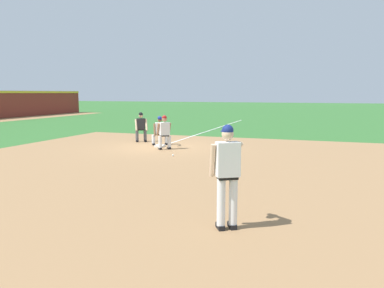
# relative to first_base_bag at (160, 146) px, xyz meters

# --- Properties ---
(ground_plane) EXTENTS (160.00, 160.00, 0.00)m
(ground_plane) POSITION_rel_first_base_bag_xyz_m (0.00, 0.00, -0.04)
(ground_plane) COLOR #336B2D
(infield_dirt_patch) EXTENTS (18.00, 18.00, 0.01)m
(infield_dirt_patch) POSITION_rel_first_base_bag_xyz_m (-4.47, -2.66, -0.04)
(infield_dirt_patch) COLOR #9E754C
(infield_dirt_patch) RESTS_ON ground
(foul_line_stripe) EXTENTS (17.46, 0.10, 0.00)m
(foul_line_stripe) POSITION_rel_first_base_bag_xyz_m (8.73, 0.00, -0.04)
(foul_line_stripe) COLOR white
(foul_line_stripe) RESTS_ON ground
(first_base_bag) EXTENTS (0.38, 0.38, 0.09)m
(first_base_bag) POSITION_rel_first_base_bag_xyz_m (0.00, 0.00, 0.00)
(first_base_bag) COLOR white
(first_base_bag) RESTS_ON ground
(baseball) EXTENTS (0.07, 0.07, 0.07)m
(baseball) POSITION_rel_first_base_bag_xyz_m (-2.11, -1.50, -0.01)
(baseball) COLOR white
(baseball) RESTS_ON ground
(pitcher) EXTENTS (0.84, 0.58, 1.86)m
(pitcher) POSITION_rel_first_base_bag_xyz_m (-8.89, -5.31, 1.01)
(pitcher) COLOR black
(pitcher) RESTS_ON ground
(first_baseman) EXTENTS (0.82, 1.03, 1.34)m
(first_baseman) POSITION_rel_first_base_bag_xyz_m (0.54, 0.21, 0.69)
(first_baseman) COLOR black
(first_baseman) RESTS_ON ground
(baserunner) EXTENTS (0.66, 0.68, 1.46)m
(baserunner) POSITION_rel_first_base_bag_xyz_m (-0.63, -0.51, 0.75)
(baserunner) COLOR black
(baserunner) RESTS_ON ground
(umpire) EXTENTS (0.64, 0.68, 1.46)m
(umpire) POSITION_rel_first_base_bag_xyz_m (1.29, 1.58, 0.75)
(umpire) COLOR black
(umpire) RESTS_ON ground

